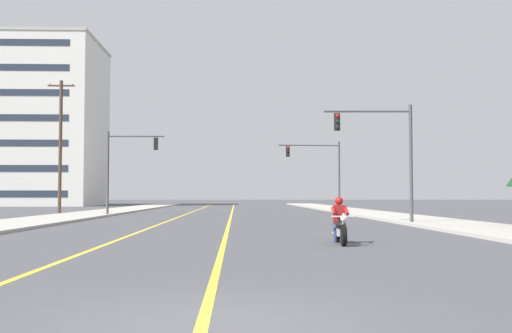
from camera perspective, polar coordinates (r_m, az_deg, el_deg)
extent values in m
plane|color=#47474C|center=(7.42, -4.13, -14.41)|extent=(400.00, 400.00, 0.00)
cube|color=yellow|center=(52.29, -2.30, -4.38)|extent=(0.16, 100.00, 0.01)
cube|color=yellow|center=(52.44, -6.24, -4.36)|extent=(0.16, 100.00, 0.01)
cube|color=#ADA89E|center=(48.47, 10.89, -4.38)|extent=(4.40, 110.00, 0.14)
cube|color=#ADA89E|center=(48.60, -15.27, -4.33)|extent=(4.40, 110.00, 0.14)
cylinder|color=black|center=(18.15, 8.26, -6.44)|extent=(0.15, 0.64, 0.64)
cylinder|color=black|center=(19.69, 7.65, -6.16)|extent=(0.15, 0.64, 0.64)
cylinder|color=silver|center=(18.23, 8.21, -5.44)|extent=(0.08, 0.33, 0.68)
sphere|color=white|center=(18.08, 8.27, -4.87)|extent=(0.20, 0.20, 0.20)
cylinder|color=silver|center=(18.27, 8.19, -4.69)|extent=(0.70, 0.07, 0.04)
ellipsoid|color=black|center=(18.78, 7.99, -5.46)|extent=(0.34, 0.57, 0.28)
cube|color=silver|center=(18.92, 7.94, -6.14)|extent=(0.26, 0.45, 0.24)
cube|color=black|center=(19.22, 7.82, -5.58)|extent=(0.30, 0.53, 0.12)
cube|color=black|center=(19.62, 7.67, -5.29)|extent=(0.21, 0.37, 0.08)
cylinder|color=silver|center=(19.30, 7.38, -6.29)|extent=(0.10, 0.55, 0.08)
cube|color=maroon|center=(19.17, 7.82, -4.45)|extent=(0.37, 0.25, 0.56)
sphere|color=#B21919|center=(19.14, 7.82, -3.23)|extent=(0.26, 0.26, 0.26)
cylinder|color=navy|center=(19.06, 8.31, -5.60)|extent=(0.16, 0.45, 0.30)
cylinder|color=navy|center=(18.91, 8.45, -6.54)|extent=(0.12, 0.16, 0.35)
cylinder|color=maroon|center=(18.93, 8.52, -4.17)|extent=(0.12, 0.53, 0.27)
cylinder|color=navy|center=(19.03, 7.47, -5.61)|extent=(0.16, 0.45, 0.30)
cylinder|color=navy|center=(18.86, 7.48, -6.55)|extent=(0.12, 0.16, 0.35)
cylinder|color=maroon|center=(18.88, 7.32, -4.18)|extent=(0.12, 0.53, 0.27)
cylinder|color=#47474C|center=(32.16, 14.41, 0.20)|extent=(0.18, 0.18, 6.20)
cylinder|color=#47474C|center=(31.93, 10.44, 5.13)|extent=(4.48, 0.25, 0.11)
cube|color=black|center=(31.61, 7.65, 4.19)|extent=(0.31, 0.25, 0.90)
sphere|color=red|center=(31.50, 7.68, 4.76)|extent=(0.18, 0.18, 0.18)
sphere|color=black|center=(31.46, 7.69, 4.22)|extent=(0.18, 0.18, 0.18)
sphere|color=black|center=(31.42, 7.69, 3.68)|extent=(0.18, 0.18, 0.18)
cylinder|color=#47474C|center=(45.62, -13.80, -0.65)|extent=(0.18, 0.18, 6.20)
cylinder|color=#47474C|center=(45.41, -11.22, 2.81)|extent=(4.12, 0.13, 0.11)
cube|color=black|center=(45.15, -9.42, 2.12)|extent=(0.30, 0.24, 0.90)
sphere|color=red|center=(45.33, -9.39, 2.49)|extent=(0.18, 0.18, 0.18)
sphere|color=black|center=(45.30, -9.39, 2.11)|extent=(0.18, 0.18, 0.18)
sphere|color=black|center=(45.27, -9.39, 1.73)|extent=(0.18, 0.18, 0.18)
cylinder|color=#47474C|center=(53.09, 7.85, -0.99)|extent=(0.18, 0.18, 6.20)
cylinder|color=#47474C|center=(52.71, 5.01, 2.00)|extent=(5.30, 0.43, 0.11)
cube|color=black|center=(52.36, 3.02, 1.43)|extent=(0.31, 0.26, 0.90)
sphere|color=red|center=(52.23, 3.04, 1.77)|extent=(0.18, 0.18, 0.18)
sphere|color=black|center=(52.21, 3.04, 1.44)|extent=(0.18, 0.18, 0.18)
sphere|color=black|center=(52.19, 3.04, 1.11)|extent=(0.18, 0.18, 0.18)
cylinder|color=#4C3828|center=(49.17, -17.97, 1.73)|extent=(0.26, 0.26, 10.43)
cube|color=#4C3828|center=(49.77, -17.88, 7.27)|extent=(2.06, 0.12, 0.12)
cylinder|color=slate|center=(50.03, -18.84, 7.34)|extent=(0.08, 0.08, 0.12)
cylinder|color=slate|center=(49.55, -16.91, 7.41)|extent=(0.08, 0.08, 0.12)
cube|color=silver|center=(96.57, -22.25, 3.68)|extent=(26.09, 16.29, 23.92)
cube|color=#ABA9A3|center=(98.63, -22.12, 10.72)|extent=(26.33, 16.53, 0.40)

